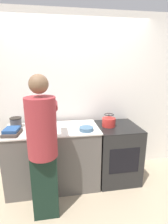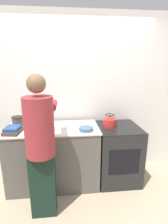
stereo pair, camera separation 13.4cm
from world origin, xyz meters
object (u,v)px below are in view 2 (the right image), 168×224
object	(u,v)px
oven	(117,153)
kettle	(110,122)
knife	(44,129)
bowl_prep	(86,129)
person	(41,144)
canister_jar	(18,121)
cutting_board	(43,130)

from	to	relation	value
oven	kettle	xyz separation A→B (m)	(-0.14, 0.01, 0.52)
knife	bowl_prep	bearing A→B (deg)	14.45
person	canister_jar	size ratio (longest dim) A/B	10.25
knife	kettle	xyz separation A→B (m)	(0.96, 0.15, 0.03)
oven	person	size ratio (longest dim) A/B	0.52
person	oven	bearing A→B (deg)	28.16
kettle	knife	bearing A→B (deg)	-171.19
person	canister_jar	bearing A→B (deg)	120.81
knife	bowl_prep	size ratio (longest dim) A/B	1.12
cutting_board	person	bearing A→B (deg)	-87.25
oven	kettle	distance (m)	0.54
knife	oven	bearing A→B (deg)	26.87
kettle	bowl_prep	bearing A→B (deg)	-152.17
kettle	canister_jar	xyz separation A→B (m)	(-1.37, 0.11, 0.02)
oven	person	world-z (taller)	person
knife	bowl_prep	xyz separation A→B (m)	(0.57, -0.05, 0.00)
knife	kettle	world-z (taller)	kettle
person	bowl_prep	bearing A→B (deg)	34.85
cutting_board	kettle	distance (m)	0.98
oven	cutting_board	size ratio (longest dim) A/B	2.88
cutting_board	canister_jar	distance (m)	0.47
cutting_board	kettle	world-z (taller)	kettle
oven	cutting_board	world-z (taller)	cutting_board
canister_jar	oven	bearing A→B (deg)	-4.70
person	kettle	size ratio (longest dim) A/B	8.44
oven	canister_jar	distance (m)	1.61
knife	person	bearing A→B (deg)	-69.17
cutting_board	knife	xyz separation A→B (m)	(0.02, -0.03, 0.01)
bowl_prep	canister_jar	world-z (taller)	canister_jar
kettle	canister_jar	bearing A→B (deg)	175.40
knife	bowl_prep	world-z (taller)	bowl_prep
canister_jar	kettle	bearing A→B (deg)	-4.60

